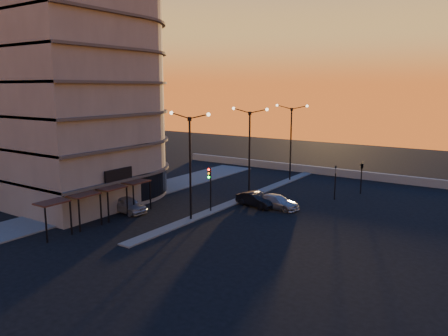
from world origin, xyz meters
TOP-DOWN VIEW (x-y plane):
  - ground at (0.00, 0.00)m, footprint 120.00×120.00m
  - sidewalk_west at (-10.50, 4.00)m, footprint 5.00×40.00m
  - median at (0.00, 10.00)m, footprint 1.20×36.00m
  - parapet at (2.00, 26.00)m, footprint 44.00×0.50m
  - building at (-14.00, 0.03)m, footprint 14.35×17.08m
  - streetlamp_near at (0.00, 0.00)m, footprint 4.32×0.32m
  - streetlamp_mid at (0.00, 10.00)m, footprint 4.32×0.32m
  - streetlamp_far at (0.00, 20.00)m, footprint 4.32×0.32m
  - traffic_light_main at (0.00, 2.87)m, footprint 0.28×0.44m
  - signal_east_a at (8.00, 14.00)m, footprint 0.13×0.16m
  - signal_east_b at (9.50, 18.00)m, footprint 0.42×1.99m
  - car_hatchback at (-6.50, -1.45)m, footprint 4.61×2.26m
  - car_sedan at (2.50, 7.06)m, footprint 4.39×2.33m
  - car_wagon at (4.57, 7.60)m, footprint 4.64×2.15m

SIDE VIEW (x-z plane):
  - ground at x=0.00m, z-range 0.00..0.00m
  - sidewalk_west at x=-10.50m, z-range 0.00..0.12m
  - median at x=0.00m, z-range 0.00..0.12m
  - parapet at x=2.00m, z-range 0.00..1.00m
  - car_wagon at x=4.57m, z-range 0.00..1.31m
  - car_sedan at x=2.50m, z-range 0.00..1.37m
  - car_hatchback at x=-6.50m, z-range 0.00..1.51m
  - signal_east_a at x=8.00m, z-range 0.13..3.73m
  - traffic_light_main at x=0.00m, z-range 0.76..5.01m
  - signal_east_b at x=9.50m, z-range 1.30..4.90m
  - streetlamp_near at x=0.00m, z-range 0.84..10.35m
  - streetlamp_mid at x=0.00m, z-range 0.84..10.35m
  - streetlamp_far at x=0.00m, z-range 0.84..10.35m
  - building at x=-14.00m, z-range -0.59..24.41m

